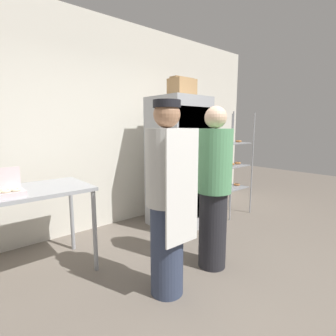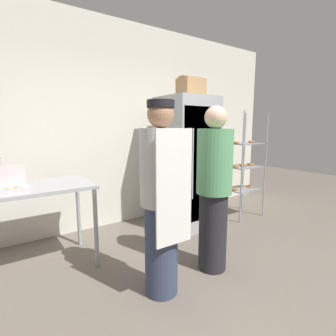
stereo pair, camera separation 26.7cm
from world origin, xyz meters
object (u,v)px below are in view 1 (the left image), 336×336
Objects in this scene: refrigerator at (178,163)px; person_customer at (214,188)px; cardboard_storage_box at (182,88)px; baking_rack at (231,165)px; donut_box at (5,192)px; person_baker at (167,198)px.

refrigerator is 1.23m from person_customer.
refrigerator is at bearing 64.13° from person_customer.
baking_rack is at bearing -15.30° from cardboard_storage_box.
refrigerator is at bearing 169.79° from baking_rack.
donut_box is at bearing -173.58° from refrigerator.
baking_rack is at bearing -10.21° from refrigerator.
person_customer is at bearing -149.69° from baking_rack.
baking_rack reaches higher than donut_box.
person_baker is (-1.19, -1.14, -0.07)m from refrigerator.
refrigerator is 1.09m from cardboard_storage_box.
refrigerator reaches higher than baking_rack.
person_customer is (-0.65, -1.16, -1.17)m from cardboard_storage_box.
cardboard_storage_box reaches higher than refrigerator.
person_baker reaches higher than person_customer.
baking_rack is 1.01× the size of person_baker.
donut_box is at bearing 139.59° from person_baker.
cardboard_storage_box is (0.12, 0.06, 1.08)m from refrigerator.
person_baker is 1.01× the size of person_customer.
person_customer is (0.66, 0.04, -0.02)m from person_baker.
cardboard_storage_box is at bearing 42.47° from person_baker.
person_baker is (-2.22, -0.95, 0.04)m from baking_rack.
refrigerator reaches higher than person_baker.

